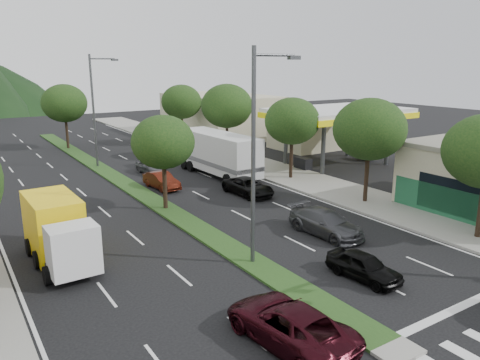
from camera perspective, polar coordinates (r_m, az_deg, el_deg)
ground at (r=17.43m, az=17.43°, el=-18.80°), size 160.00×160.00×0.00m
sidewalk_right at (r=42.72m, az=2.50°, el=1.68°), size 5.00×90.00×0.15m
median at (r=39.87m, az=-14.92°, el=0.28°), size 1.60×56.00×0.12m
gas_canopy at (r=43.86m, az=11.88°, el=7.77°), size 12.20×8.20×5.25m
bldg_right_far at (r=61.85m, az=-2.42°, el=7.93°), size 10.00×16.00×5.20m
tree_r_b at (r=31.93m, az=15.52°, el=5.98°), size 4.80×4.80×6.94m
tree_r_c at (r=37.71m, az=6.38°, el=7.14°), size 4.40×4.40×6.48m
tree_r_d at (r=45.80m, az=-1.62°, el=9.00°), size 5.00×5.00×7.17m
tree_r_e at (r=54.59m, az=-7.15°, el=9.42°), size 4.60×4.60×6.71m
tree_med_near at (r=29.81m, az=-9.36°, el=4.57°), size 4.00×4.00×6.02m
tree_med_far at (r=54.43m, az=-20.63°, el=8.75°), size 4.80×4.80×6.94m
streetlight_near at (r=21.07m, az=2.10°, el=3.99°), size 2.60×0.25×10.00m
streetlight_mid at (r=43.79m, az=-17.21°, el=8.67°), size 2.60×0.25×10.00m
suv_maroon at (r=16.65m, az=6.02°, el=-17.02°), size 2.79×5.23×1.40m
car_queue_a at (r=21.58m, az=14.86°, el=-10.11°), size 1.75×3.64×1.20m
car_queue_b at (r=26.39m, az=10.40°, el=-5.14°), size 2.20×4.81×1.36m
car_queue_c at (r=35.81m, az=-9.54°, el=-0.06°), size 1.65×3.87×1.24m
car_queue_d at (r=33.65m, az=1.01°, el=-0.81°), size 2.26×4.48×1.22m
car_queue_e at (r=40.76m, az=-10.79°, el=1.62°), size 1.78×3.75×1.24m
box_truck at (r=23.99m, az=-21.34°, el=-5.97°), size 2.54×6.23×3.05m
motorhome at (r=39.31m, az=-2.64°, el=3.30°), size 3.16×9.36×3.56m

